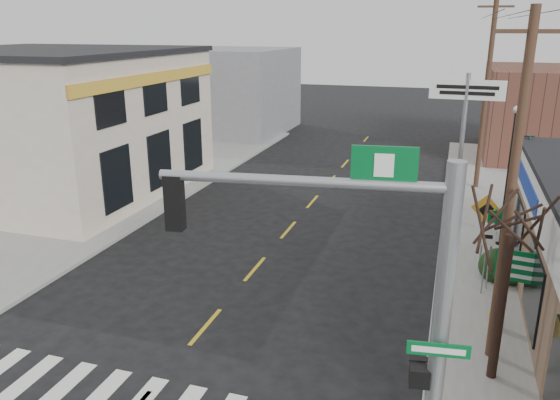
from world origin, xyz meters
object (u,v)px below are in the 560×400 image
(utility_pole_near, at_px, (511,192))
(fire_hydrant, at_px, (495,315))
(traffic_signal_pole, at_px, (394,302))
(dance_center_sign, at_px, (465,110))
(utility_pole_far, at_px, (486,92))
(bare_tree, at_px, (514,206))
(lamp_post, at_px, (511,167))
(guide_sign, at_px, (522,275))

(utility_pole_near, bearing_deg, fire_hydrant, 81.81)
(traffic_signal_pole, xyz_separation_m, utility_pole_near, (2.04, 5.05, 0.55))
(fire_hydrant, relative_size, dance_center_sign, 0.11)
(fire_hydrant, height_order, utility_pole_far, utility_pole_far)
(utility_pole_near, bearing_deg, utility_pole_far, 88.12)
(fire_hydrant, bearing_deg, dance_center_sign, 97.62)
(bare_tree, bearing_deg, utility_pole_near, 90.00)
(lamp_post, xyz_separation_m, dance_center_sign, (-1.76, 2.22, 1.65))
(guide_sign, relative_size, lamp_post, 0.47)
(guide_sign, distance_m, dance_center_sign, 9.29)
(lamp_post, bearing_deg, guide_sign, -73.26)
(fire_hydrant, relative_size, bare_tree, 0.12)
(guide_sign, bearing_deg, lamp_post, 96.54)
(utility_pole_near, bearing_deg, guide_sign, 63.69)
(fire_hydrant, height_order, dance_center_sign, dance_center_sign)
(guide_sign, relative_size, utility_pole_far, 0.26)
(dance_center_sign, bearing_deg, guide_sign, -76.61)
(fire_hydrant, bearing_deg, bare_tree, -93.85)
(dance_center_sign, xyz_separation_m, bare_tree, (1.00, -11.07, -0.46))
(traffic_signal_pole, height_order, fire_hydrant, traffic_signal_pole)
(lamp_post, height_order, utility_pole_near, utility_pole_near)
(traffic_signal_pole, relative_size, bare_tree, 1.16)
(fire_hydrant, distance_m, dance_center_sign, 9.77)
(dance_center_sign, height_order, utility_pole_far, utility_pole_far)
(utility_pole_near, bearing_deg, dance_center_sign, 93.75)
(utility_pole_far, bearing_deg, guide_sign, -93.49)
(fire_hydrant, xyz_separation_m, lamp_post, (0.60, 6.46, 2.68))
(dance_center_sign, distance_m, utility_pole_far, 5.85)
(bare_tree, bearing_deg, dance_center_sign, 95.16)
(utility_pole_far, bearing_deg, dance_center_sign, -106.13)
(lamp_post, bearing_deg, traffic_signal_pole, -84.92)
(lamp_post, xyz_separation_m, bare_tree, (-0.76, -8.85, 1.19))
(guide_sign, bearing_deg, fire_hydrant, -164.10)
(traffic_signal_pole, relative_size, guide_sign, 2.56)
(traffic_signal_pole, bearing_deg, fire_hydrant, 63.61)
(dance_center_sign, distance_m, utility_pole_near, 10.19)
(dance_center_sign, bearing_deg, fire_hydrant, -80.18)
(dance_center_sign, distance_m, bare_tree, 11.12)
(fire_hydrant, height_order, bare_tree, bare_tree)
(traffic_signal_pole, height_order, utility_pole_far, utility_pole_far)
(utility_pole_near, bearing_deg, traffic_signal_pole, -113.93)
(guide_sign, height_order, fire_hydrant, guide_sign)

